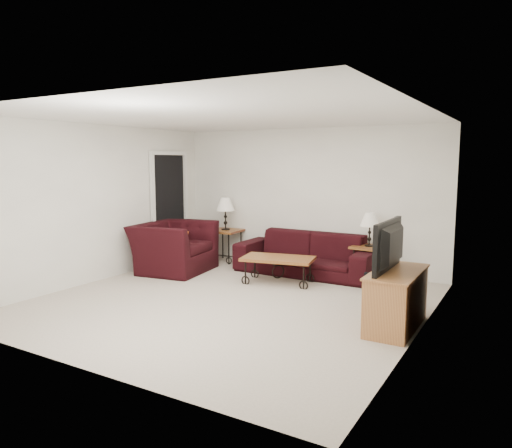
{
  "coord_description": "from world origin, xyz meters",
  "views": [
    {
      "loc": [
        3.54,
        -5.35,
        1.93
      ],
      "look_at": [
        0.0,
        0.7,
        1.0
      ],
      "focal_mm": 33.6,
      "sensor_mm": 36.0,
      "label": 1
    }
  ],
  "objects_px": {
    "television": "(397,246)",
    "side_table_left": "(226,245)",
    "lamp_right": "(370,230)",
    "tv_stand": "(396,300)",
    "sofa": "(306,254)",
    "lamp_left": "(225,214)",
    "coffee_table": "(278,270)",
    "side_table_right": "(369,263)",
    "backpack": "(376,274)",
    "armchair": "(174,247)"
  },
  "relations": [
    {
      "from": "sofa",
      "to": "lamp_right",
      "type": "distance_m",
      "value": 1.15
    },
    {
      "from": "lamp_right",
      "to": "television",
      "type": "xyz_separation_m",
      "value": [
        0.95,
        -2.1,
        0.14
      ]
    },
    {
      "from": "lamp_right",
      "to": "armchair",
      "type": "xyz_separation_m",
      "value": [
        -3.13,
        -1.14,
        -0.4
      ]
    },
    {
      "from": "coffee_table",
      "to": "armchair",
      "type": "distance_m",
      "value": 1.99
    },
    {
      "from": "tv_stand",
      "to": "backpack",
      "type": "relative_size",
      "value": 2.25
    },
    {
      "from": "sofa",
      "to": "television",
      "type": "distance_m",
      "value": 2.83
    },
    {
      "from": "coffee_table",
      "to": "side_table_right",
      "type": "bearing_deg",
      "value": 39.81
    },
    {
      "from": "side_table_left",
      "to": "lamp_right",
      "type": "relative_size",
      "value": 1.12
    },
    {
      "from": "side_table_right",
      "to": "tv_stand",
      "type": "xyz_separation_m",
      "value": [
        0.97,
        -2.1,
        0.06
      ]
    },
    {
      "from": "side_table_right",
      "to": "lamp_left",
      "type": "distance_m",
      "value": 2.88
    },
    {
      "from": "side_table_left",
      "to": "television",
      "type": "bearing_deg",
      "value": -29.14
    },
    {
      "from": "lamp_left",
      "to": "armchair",
      "type": "xyz_separation_m",
      "value": [
        -0.32,
        -1.14,
        -0.5
      ]
    },
    {
      "from": "armchair",
      "to": "television",
      "type": "xyz_separation_m",
      "value": [
        4.08,
        -0.96,
        0.54
      ]
    },
    {
      "from": "side_table_right",
      "to": "lamp_left",
      "type": "relative_size",
      "value": 0.89
    },
    {
      "from": "television",
      "to": "lamp_right",
      "type": "bearing_deg",
      "value": -155.55
    },
    {
      "from": "coffee_table",
      "to": "tv_stand",
      "type": "distance_m",
      "value": 2.42
    },
    {
      "from": "side_table_left",
      "to": "lamp_left",
      "type": "relative_size",
      "value": 1.0
    },
    {
      "from": "coffee_table",
      "to": "armchair",
      "type": "height_order",
      "value": "armchair"
    },
    {
      "from": "television",
      "to": "side_table_left",
      "type": "bearing_deg",
      "value": -119.14
    },
    {
      "from": "lamp_right",
      "to": "tv_stand",
      "type": "xyz_separation_m",
      "value": [
        0.97,
        -2.1,
        -0.49
      ]
    },
    {
      "from": "sofa",
      "to": "lamp_right",
      "type": "bearing_deg",
      "value": 9.84
    },
    {
      "from": "side_table_left",
      "to": "television",
      "type": "distance_m",
      "value": 4.36
    },
    {
      "from": "tv_stand",
      "to": "backpack",
      "type": "distance_m",
      "value": 1.64
    },
    {
      "from": "lamp_right",
      "to": "backpack",
      "type": "xyz_separation_m",
      "value": [
        0.3,
        -0.6,
        -0.57
      ]
    },
    {
      "from": "television",
      "to": "sofa",
      "type": "bearing_deg",
      "value": -133.92
    },
    {
      "from": "armchair",
      "to": "television",
      "type": "bearing_deg",
      "value": -111.6
    },
    {
      "from": "tv_stand",
      "to": "television",
      "type": "xyz_separation_m",
      "value": [
        -0.02,
        0.0,
        0.63
      ]
    },
    {
      "from": "coffee_table",
      "to": "sofa",
      "type": "bearing_deg",
      "value": 81.08
    },
    {
      "from": "coffee_table",
      "to": "armchair",
      "type": "bearing_deg",
      "value": -174.93
    },
    {
      "from": "lamp_left",
      "to": "armchair",
      "type": "height_order",
      "value": "lamp_left"
    },
    {
      "from": "lamp_right",
      "to": "armchair",
      "type": "height_order",
      "value": "lamp_right"
    },
    {
      "from": "television",
      "to": "lamp_left",
      "type": "bearing_deg",
      "value": -119.14
    },
    {
      "from": "tv_stand",
      "to": "television",
      "type": "relative_size",
      "value": 1.12
    },
    {
      "from": "lamp_right",
      "to": "backpack",
      "type": "height_order",
      "value": "lamp_right"
    },
    {
      "from": "lamp_left",
      "to": "tv_stand",
      "type": "distance_m",
      "value": 4.37
    },
    {
      "from": "side_table_left",
      "to": "armchair",
      "type": "height_order",
      "value": "armchair"
    },
    {
      "from": "sofa",
      "to": "backpack",
      "type": "xyz_separation_m",
      "value": [
        1.33,
        -0.42,
        -0.1
      ]
    },
    {
      "from": "sofa",
      "to": "television",
      "type": "xyz_separation_m",
      "value": [
        1.99,
        -1.92,
        0.61
      ]
    },
    {
      "from": "sofa",
      "to": "lamp_left",
      "type": "height_order",
      "value": "lamp_left"
    },
    {
      "from": "sofa",
      "to": "side_table_left",
      "type": "relative_size",
      "value": 3.91
    },
    {
      "from": "lamp_left",
      "to": "backpack",
      "type": "distance_m",
      "value": 3.24
    },
    {
      "from": "side_table_right",
      "to": "coffee_table",
      "type": "distance_m",
      "value": 1.51
    },
    {
      "from": "backpack",
      "to": "sofa",
      "type": "bearing_deg",
      "value": 176.7
    },
    {
      "from": "lamp_left",
      "to": "lamp_right",
      "type": "bearing_deg",
      "value": 0.0
    },
    {
      "from": "lamp_left",
      "to": "tv_stand",
      "type": "height_order",
      "value": "lamp_left"
    },
    {
      "from": "side_table_left",
      "to": "armchair",
      "type": "bearing_deg",
      "value": -105.6
    },
    {
      "from": "sofa",
      "to": "tv_stand",
      "type": "relative_size",
      "value": 2.14
    },
    {
      "from": "side_table_left",
      "to": "side_table_right",
      "type": "height_order",
      "value": "side_table_left"
    },
    {
      "from": "armchair",
      "to": "tv_stand",
      "type": "xyz_separation_m",
      "value": [
        4.11,
        -0.96,
        -0.09
      ]
    },
    {
      "from": "sofa",
      "to": "lamp_left",
      "type": "bearing_deg",
      "value": 174.2
    }
  ]
}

